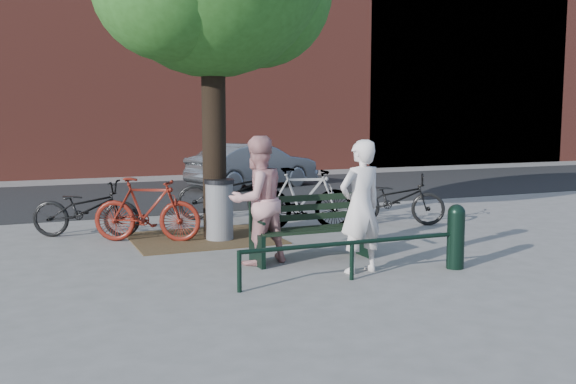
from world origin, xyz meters
name	(u,v)px	position (x,y,z in m)	size (l,w,h in m)	color
ground	(312,260)	(0.00, 0.00, 0.00)	(90.00, 90.00, 0.00)	gray
dirt_pit	(204,238)	(-1.00, 2.20, 0.01)	(2.40, 2.00, 0.02)	brown
road	(178,194)	(0.00, 8.50, 0.01)	(40.00, 7.00, 0.01)	black
townhouse_row	(132,0)	(0.17, 16.00, 6.25)	(45.00, 4.00, 14.00)	brown
park_bench	(310,227)	(0.00, 0.08, 0.48)	(1.74, 0.54, 0.97)	black
guard_railing	(352,249)	(0.00, -1.20, 0.40)	(3.06, 0.06, 0.51)	black
person_left	(361,207)	(0.29, -0.89, 0.88)	(0.64, 0.42, 1.77)	silver
person_right	(257,200)	(-0.79, 0.13, 0.90)	(0.87, 0.68, 1.80)	#CD8E8D
bollard	(456,234)	(1.60, -1.20, 0.47)	(0.24, 0.24, 0.88)	black
litter_bin	(219,209)	(-0.79, 1.98, 0.52)	(0.50, 0.50, 1.03)	gray
bicycle_a	(86,209)	(-2.82, 3.14, 0.49)	(0.65, 1.85, 0.97)	black
bicycle_b	(147,210)	(-1.93, 2.31, 0.53)	(0.50, 1.78, 1.07)	#63170E
bicycle_c	(230,193)	(0.00, 3.88, 0.56)	(0.74, 2.12, 1.11)	black
bicycle_d	(303,199)	(0.90, 2.33, 0.57)	(0.54, 1.90, 1.14)	gray
bicycle_e	(396,199)	(2.78, 2.20, 0.49)	(0.65, 1.86, 0.98)	black
parked_car	(253,166)	(2.37, 9.13, 0.64)	(1.36, 3.91, 1.29)	slate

